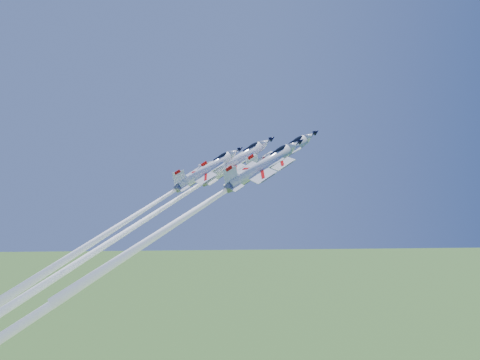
{
  "coord_description": "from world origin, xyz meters",
  "views": [
    {
      "loc": [
        -4.31,
        -103.06,
        87.99
      ],
      "look_at": [
        0.0,
        0.0,
        79.24
      ],
      "focal_mm": 40.0,
      "sensor_mm": 36.0,
      "label": 1
    }
  ],
  "objects_px": {
    "jet_left": "(120,236)",
    "jet_right": "(192,212)",
    "jet_lead": "(172,226)",
    "jet_slot": "(132,218)"
  },
  "relations": [
    {
      "from": "jet_left",
      "to": "jet_right",
      "type": "distance_m",
      "value": 17.84
    },
    {
      "from": "jet_lead",
      "to": "jet_right",
      "type": "bearing_deg",
      "value": 12.3
    },
    {
      "from": "jet_right",
      "to": "jet_lead",
      "type": "bearing_deg",
      "value": -167.7
    },
    {
      "from": "jet_left",
      "to": "jet_right",
      "type": "height_order",
      "value": "jet_left"
    },
    {
      "from": "jet_left",
      "to": "jet_slot",
      "type": "xyz_separation_m",
      "value": [
        2.92,
        -3.87,
        4.1
      ]
    },
    {
      "from": "jet_right",
      "to": "jet_left",
      "type": "bearing_deg",
      "value": -143.11
    },
    {
      "from": "jet_left",
      "to": "jet_lead",
      "type": "bearing_deg",
      "value": 53.51
    },
    {
      "from": "jet_lead",
      "to": "jet_slot",
      "type": "height_order",
      "value": "jet_lead"
    },
    {
      "from": "jet_lead",
      "to": "jet_left",
      "type": "relative_size",
      "value": 0.95
    },
    {
      "from": "jet_slot",
      "to": "jet_right",
      "type": "bearing_deg",
      "value": 44.83
    }
  ]
}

